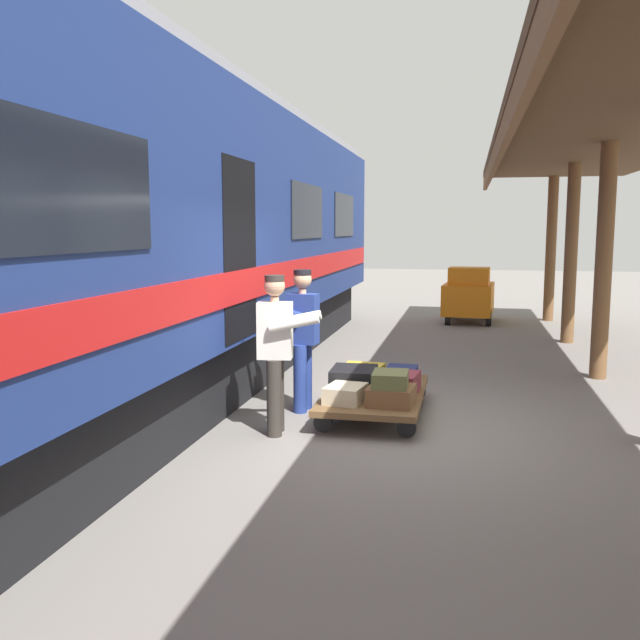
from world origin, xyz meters
The scene contains 13 objects.
ground_plane centered at (0.00, 0.00, 0.00)m, with size 60.00×60.00×0.00m, color slate.
train_car centered at (3.39, 0.00, 2.06)m, with size 3.03×18.76×4.00m.
luggage_cart centered at (0.45, -0.60, 0.24)m, with size 1.13×2.09×0.28m.
suitcase_yellow_case centered at (0.70, -1.17, 0.37)m, with size 0.50×0.60×0.18m, color gold.
suitcase_burgundy_valise centered at (0.19, -0.60, 0.39)m, with size 0.49×0.52×0.23m, color maroon.
suitcase_brown_leather centered at (0.19, -0.02, 0.38)m, with size 0.49×0.50×0.20m, color brown.
suitcase_navy_fabric centered at (0.19, -1.17, 0.36)m, with size 0.37×0.64×0.17m, color navy.
suitcase_black_hardshell centered at (0.70, -0.60, 0.41)m, with size 0.52×0.62×0.27m, color black.
suitcase_cream_canvas centered at (0.70, -0.02, 0.37)m, with size 0.39×0.48×0.19m, color beige.
suitcase_olive_duffel centered at (0.20, -0.01, 0.56)m, with size 0.38×0.45×0.16m, color brown.
porter_in_overalls centered at (1.34, -0.59, 0.93)m, with size 0.69×0.47×1.70m.
porter_by_door centered at (1.37, 0.39, 0.93)m, with size 0.70×0.48×1.70m.
baggage_tug centered at (-0.63, -9.05, 0.63)m, with size 1.23×1.78×1.30m.
Camera 1 is at (-0.58, 7.31, 2.19)m, focal length 38.65 mm.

